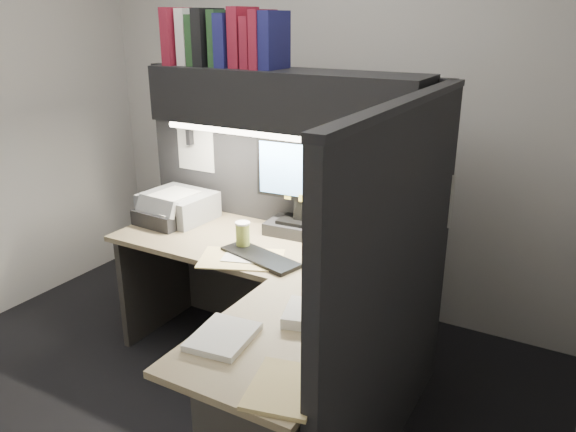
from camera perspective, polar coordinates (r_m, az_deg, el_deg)
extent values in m
plane|color=black|center=(3.11, -9.87, -18.60)|extent=(3.50, 3.50, 0.00)
cube|color=beige|center=(3.75, 3.67, 11.02)|extent=(3.50, 0.04, 2.70)
cube|color=black|center=(3.38, -0.34, 0.47)|extent=(1.90, 0.06, 1.60)
cube|color=black|center=(2.39, 10.58, -8.43)|extent=(0.06, 1.50, 1.60)
cube|color=#978660|center=(3.08, -2.64, -3.20)|extent=(1.70, 0.68, 0.03)
cube|color=#978660|center=(2.25, -1.11, -12.55)|extent=(0.60, 0.85, 0.03)
cube|color=#312E2B|center=(3.47, 0.11, -7.08)|extent=(1.61, 0.02, 0.70)
cube|color=#312E2B|center=(3.69, -13.19, -5.95)|extent=(0.04, 0.61, 0.70)
cube|color=black|center=(3.02, -0.51, 11.81)|extent=(1.55, 0.34, 0.30)
cylinder|color=white|center=(2.93, -1.89, 8.18)|extent=(1.32, 0.04, 0.04)
cube|color=black|center=(3.21, 1.12, -1.26)|extent=(0.38, 0.25, 0.07)
cube|color=black|center=(3.17, 1.14, 0.71)|extent=(0.05, 0.04, 0.12)
cube|color=black|center=(3.10, 1.12, 4.68)|extent=(0.51, 0.07, 0.34)
cube|color=#74B2FE|center=(3.08, 0.95, 4.60)|extent=(0.47, 0.04, 0.29)
cube|color=black|center=(2.90, -2.84, -4.21)|extent=(0.48, 0.27, 0.02)
cube|color=navy|center=(2.65, 7.49, -7.04)|extent=(0.28, 0.27, 0.00)
ellipsoid|color=black|center=(2.65, 7.47, -6.51)|extent=(0.07, 0.11, 0.04)
cube|color=tan|center=(2.91, 10.03, -3.64)|extent=(0.23, 0.24, 0.09)
cylinder|color=#CCCE52|center=(3.01, -4.61, -2.07)|extent=(0.10, 0.10, 0.14)
cube|color=#95989A|center=(3.52, -11.08, 1.04)|extent=(0.42, 0.37, 0.16)
cube|color=black|center=(3.45, -12.46, -0.02)|extent=(0.32, 0.27, 0.09)
cube|color=#DDC57C|center=(2.91, -4.75, -4.35)|extent=(0.50, 0.42, 0.01)
cube|color=white|center=(2.35, 2.76, -10.01)|extent=(0.29, 0.27, 0.05)
cube|color=white|center=(2.23, -6.61, -12.08)|extent=(0.24, 0.29, 0.03)
cube|color=#DDC57C|center=(1.97, -0.40, -17.05)|extent=(0.29, 0.33, 0.02)
cube|color=maroon|center=(3.37, -11.18, 17.47)|extent=(0.06, 0.22, 0.31)
cube|color=white|center=(3.35, -9.73, 17.50)|extent=(0.06, 0.22, 0.30)
cube|color=#234623|center=(3.30, -8.84, 17.24)|extent=(0.05, 0.22, 0.27)
cube|color=black|center=(3.25, -8.07, 17.54)|extent=(0.07, 0.22, 0.30)
cube|color=#234623|center=(3.22, -6.67, 17.49)|extent=(0.05, 0.22, 0.29)
cube|color=navy|center=(3.17, -5.93, 17.33)|extent=(0.07, 0.22, 0.28)
cube|color=maroon|center=(3.14, -4.53, 17.64)|extent=(0.06, 0.22, 0.31)
cube|color=maroon|center=(3.09, -3.38, 17.20)|extent=(0.06, 0.22, 0.26)
cube|color=maroon|center=(3.04, -2.54, 17.48)|extent=(0.06, 0.22, 0.29)
cube|color=navy|center=(3.02, -1.40, 17.42)|extent=(0.07, 0.22, 0.29)
cube|color=white|center=(3.01, 10.45, 2.69)|extent=(0.21, 0.00, 0.28)
cube|color=white|center=(2.96, 14.43, 1.66)|extent=(0.21, 0.00, 0.28)
cube|color=white|center=(3.61, -9.40, 7.21)|extent=(0.28, 0.00, 0.34)
cube|color=black|center=(2.19, 8.91, -4.65)|extent=(0.00, 0.18, 0.22)
cube|color=white|center=(1.93, 4.99, -10.31)|extent=(0.00, 0.21, 0.28)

